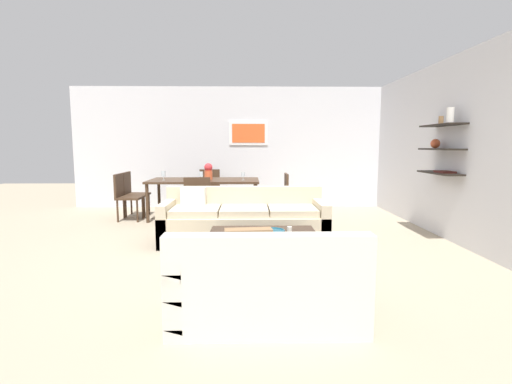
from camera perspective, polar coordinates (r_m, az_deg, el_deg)
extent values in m
plane|color=tan|center=(5.33, -1.45, -8.30)|extent=(18.00, 18.00, 0.00)
cube|color=silver|center=(8.67, 0.65, 6.65)|extent=(8.40, 0.06, 2.70)
cube|color=white|center=(8.63, -1.14, 8.79)|extent=(0.86, 0.02, 0.52)
cube|color=#E55926|center=(8.61, -1.14, 8.79)|extent=(0.73, 0.01, 0.42)
cube|color=silver|center=(6.48, 26.59, 5.77)|extent=(0.06, 8.20, 2.70)
cube|color=black|center=(6.24, 26.14, 8.99)|extent=(0.28, 0.90, 0.02)
cube|color=black|center=(6.24, 25.97, 5.79)|extent=(0.28, 0.90, 0.02)
cube|color=black|center=(6.25, 25.80, 2.58)|extent=(0.28, 0.90, 0.02)
cylinder|color=silver|center=(6.07, 27.08, 10.17)|extent=(0.10, 0.10, 0.22)
sphere|color=#D85933|center=(6.40, 25.28, 6.57)|extent=(0.14, 0.14, 0.14)
cylinder|color=olive|center=(6.29, 25.97, 9.64)|extent=(0.07, 0.07, 0.12)
cube|color=#4C1E19|center=(6.12, 26.44, 2.72)|extent=(0.20, 0.28, 0.03)
cube|color=beige|center=(5.57, -1.77, -5.40)|extent=(2.36, 0.90, 0.42)
cube|color=beige|center=(5.87, -1.74, -0.89)|extent=(2.36, 0.16, 0.36)
cube|color=beige|center=(5.68, -13.09, -4.42)|extent=(0.14, 0.90, 0.60)
cube|color=beige|center=(5.65, 9.60, -4.39)|extent=(0.14, 0.90, 0.60)
cube|color=beige|center=(5.53, -9.00, -2.82)|extent=(0.67, 0.70, 0.10)
cube|color=beige|center=(5.48, -1.79, -2.83)|extent=(0.67, 0.70, 0.10)
cube|color=beige|center=(5.52, 5.45, -2.80)|extent=(0.67, 0.70, 0.10)
cube|color=white|center=(5.75, -9.38, -1.15)|extent=(0.37, 0.15, 0.36)
cube|color=silver|center=(3.24, 1.50, -14.67)|extent=(1.51, 0.90, 0.42)
cube|color=silver|center=(2.77, 1.88, -9.99)|extent=(1.51, 0.16, 0.36)
cube|color=silver|center=(3.31, 13.70, -12.74)|extent=(0.14, 0.90, 0.60)
cube|color=silver|center=(3.26, -10.93, -13.03)|extent=(0.14, 0.90, 0.60)
cube|color=silver|center=(3.22, 7.02, -9.96)|extent=(0.59, 0.70, 0.10)
cube|color=silver|center=(3.20, -4.11, -10.07)|extent=(0.59, 0.70, 0.10)
cube|color=#99724C|center=(2.94, -1.14, -8.98)|extent=(0.37, 0.16, 0.36)
cube|color=#38281E|center=(4.48, 1.11, -8.77)|extent=(1.27, 0.99, 0.38)
cylinder|color=navy|center=(4.37, 2.45, -6.18)|extent=(0.29, 0.29, 0.06)
torus|color=navy|center=(4.37, 2.45, -5.79)|extent=(0.29, 0.29, 0.02)
cylinder|color=silver|center=(4.52, 5.04, -5.66)|extent=(0.06, 0.06, 0.08)
cube|color=#422D1E|center=(7.41, -7.76, 1.72)|extent=(2.10, 1.04, 0.04)
cylinder|color=#422D1E|center=(7.20, -15.97, -1.66)|extent=(0.06, 0.06, 0.71)
cylinder|color=#422D1E|center=(6.96, -0.03, -1.68)|extent=(0.06, 0.06, 0.71)
cylinder|color=#422D1E|center=(8.08, -14.31, -0.68)|extent=(0.06, 0.06, 0.71)
cylinder|color=#422D1E|center=(7.86, -0.16, -0.67)|extent=(0.06, 0.06, 0.71)
cube|color=#422D1E|center=(7.50, -18.35, -0.82)|extent=(0.44, 0.44, 0.04)
cube|color=#422D1E|center=(7.54, -19.88, 0.95)|extent=(0.04, 0.44, 0.43)
cylinder|color=#422D1E|center=(7.32, -17.35, -2.76)|extent=(0.04, 0.04, 0.41)
cylinder|color=#422D1E|center=(7.66, -16.61, -2.31)|extent=(0.04, 0.04, 0.41)
cylinder|color=#422D1E|center=(7.42, -20.02, -2.73)|extent=(0.04, 0.04, 0.41)
cylinder|color=#422D1E|center=(7.76, -19.17, -2.28)|extent=(0.04, 0.04, 0.41)
cube|color=#422D1E|center=(7.95, -17.37, -0.36)|extent=(0.44, 0.44, 0.04)
cube|color=#422D1E|center=(7.98, -18.81, 1.31)|extent=(0.04, 0.44, 0.43)
cylinder|color=#422D1E|center=(7.76, -16.40, -2.18)|extent=(0.04, 0.04, 0.41)
cylinder|color=#422D1E|center=(8.10, -15.73, -1.78)|extent=(0.04, 0.04, 0.41)
cylinder|color=#422D1E|center=(7.86, -18.93, -2.16)|extent=(0.04, 0.04, 0.41)
cylinder|color=#422D1E|center=(8.20, -18.17, -1.76)|extent=(0.04, 0.04, 0.41)
cube|color=#422D1E|center=(8.27, -7.06, 0.19)|extent=(0.44, 0.44, 0.04)
cube|color=#422D1E|center=(8.45, -6.94, 1.93)|extent=(0.44, 0.04, 0.43)
cylinder|color=#422D1E|center=(8.15, -8.42, -1.54)|extent=(0.04, 0.04, 0.41)
cylinder|color=#422D1E|center=(8.11, -5.90, -1.54)|extent=(0.04, 0.04, 0.41)
cylinder|color=#422D1E|center=(8.50, -8.12, -1.18)|extent=(0.04, 0.04, 0.41)
cylinder|color=#422D1E|center=(8.46, -5.70, -1.17)|extent=(0.04, 0.04, 0.41)
cube|color=#422D1E|center=(6.62, -8.54, -1.54)|extent=(0.44, 0.44, 0.04)
cube|color=#422D1E|center=(6.40, -8.81, 0.27)|extent=(0.44, 0.04, 0.43)
cylinder|color=#422D1E|center=(6.82, -6.81, -3.19)|extent=(0.04, 0.04, 0.41)
cylinder|color=#422D1E|center=(6.86, -9.81, -3.17)|extent=(0.04, 0.04, 0.41)
cylinder|color=#422D1E|center=(6.46, -7.13, -3.75)|extent=(0.04, 0.04, 0.41)
cylinder|color=#422D1E|center=(6.51, -10.28, -3.73)|extent=(0.04, 0.04, 0.41)
cube|color=#422D1E|center=(7.19, 2.97, -0.80)|extent=(0.44, 0.44, 0.04)
cube|color=#422D1E|center=(7.17, 4.57, 1.06)|extent=(0.04, 0.44, 0.43)
cylinder|color=#422D1E|center=(7.39, 1.46, -2.35)|extent=(0.04, 0.04, 0.41)
cylinder|color=#422D1E|center=(7.03, 1.60, -2.83)|extent=(0.04, 0.04, 0.41)
cylinder|color=#422D1E|center=(7.41, 4.25, -2.33)|extent=(0.04, 0.04, 0.41)
cylinder|color=#422D1E|center=(7.06, 4.52, -2.81)|extent=(0.04, 0.04, 0.41)
cylinder|color=silver|center=(7.24, -1.94, 1.83)|extent=(0.06, 0.06, 0.01)
cylinder|color=silver|center=(7.23, -1.95, 2.11)|extent=(0.01, 0.01, 0.07)
cylinder|color=silver|center=(7.23, -1.95, 2.67)|extent=(0.07, 0.07, 0.08)
cylinder|color=silver|center=(7.41, -13.66, 1.76)|extent=(0.06, 0.06, 0.01)
cylinder|color=silver|center=(7.41, -13.67, 2.06)|extent=(0.01, 0.01, 0.07)
cylinder|color=silver|center=(7.40, -13.69, 2.71)|extent=(0.08, 0.08, 0.10)
cylinder|color=silver|center=(6.96, -8.19, 1.56)|extent=(0.06, 0.06, 0.01)
cylinder|color=silver|center=(6.96, -8.20, 1.92)|extent=(0.01, 0.01, 0.08)
cylinder|color=silver|center=(6.95, -8.21, 2.66)|extent=(0.06, 0.06, 0.09)
cylinder|color=#D85933|center=(7.42, -7.13, 2.56)|extent=(0.15, 0.15, 0.17)
sphere|color=red|center=(7.41, -7.15, 3.69)|extent=(0.16, 0.16, 0.16)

